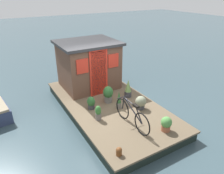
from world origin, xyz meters
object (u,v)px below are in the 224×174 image
(potted_plant_mint, at_px, (91,103))
(potted_plant_thyme, at_px, (141,102))
(houseboat_cabin, at_px, (89,64))
(potted_plant_basil, at_px, (166,124))
(potted_plant_geranium, at_px, (119,100))
(mooring_bollard, at_px, (119,151))
(potted_plant_succulent, at_px, (98,113))
(potted_plant_fern, at_px, (128,89))
(potted_plant_sage, at_px, (108,94))
(bicycle, at_px, (132,115))

(potted_plant_mint, xyz_separation_m, potted_plant_thyme, (-0.85, -1.44, 0.02))
(houseboat_cabin, relative_size, potted_plant_basil, 5.16)
(potted_plant_basil, bearing_deg, potted_plant_thyme, -5.08)
(potted_plant_geranium, xyz_separation_m, mooring_bollard, (-1.91, 1.19, -0.18))
(potted_plant_basil, height_order, potted_plant_mint, potted_plant_basil)
(potted_plant_succulent, height_order, potted_plant_fern, potted_plant_fern)
(potted_plant_succulent, bearing_deg, potted_plant_sage, -44.79)
(potted_plant_basil, distance_m, potted_plant_sage, 2.38)
(potted_plant_basil, distance_m, potted_plant_thyme, 1.34)
(bicycle, bearing_deg, potted_plant_geranium, -11.87)
(potted_plant_geranium, relative_size, potted_plant_sage, 1.01)
(bicycle, relative_size, potted_plant_geranium, 2.65)
(potted_plant_basil, distance_m, potted_plant_mint, 2.56)
(potted_plant_mint, bearing_deg, potted_plant_fern, -86.64)
(potted_plant_sage, bearing_deg, bicycle, 175.79)
(houseboat_cabin, bearing_deg, potted_plant_mint, 157.04)
(potted_plant_thyme, bearing_deg, potted_plant_basil, 174.92)
(houseboat_cabin, xyz_separation_m, mooring_bollard, (-4.05, 1.08, -0.83))
(potted_plant_basil, height_order, mooring_bollard, potted_plant_basil)
(potted_plant_succulent, xyz_separation_m, potted_plant_thyme, (-0.14, -1.53, -0.01))
(potted_plant_fern, height_order, mooring_bollard, potted_plant_fern)
(potted_plant_geranium, bearing_deg, potted_plant_mint, 62.30)
(potted_plant_succulent, xyz_separation_m, potted_plant_sage, (0.83, -0.82, 0.08))
(potted_plant_thyme, distance_m, potted_plant_fern, 0.95)
(potted_plant_mint, relative_size, potted_plant_fern, 0.64)
(potted_plant_thyme, height_order, potted_plant_fern, potted_plant_fern)
(potted_plant_basil, xyz_separation_m, potted_plant_thyme, (1.34, -0.12, 0.01))
(potted_plant_basil, relative_size, potted_plant_sage, 0.73)
(potted_plant_basil, bearing_deg, potted_plant_fern, -6.09)
(houseboat_cabin, distance_m, potted_plant_succulent, 2.65)
(potted_plant_succulent, xyz_separation_m, mooring_bollard, (-1.63, 0.27, -0.13))
(houseboat_cabin, height_order, potted_plant_mint, houseboat_cabin)
(potted_plant_mint, distance_m, potted_plant_sage, 0.74)
(potted_plant_fern, bearing_deg, potted_plant_sage, 88.64)
(houseboat_cabin, relative_size, potted_plant_sage, 3.75)
(bicycle, relative_size, potted_plant_thyme, 3.56)
(mooring_bollard, bearing_deg, houseboat_cabin, -14.97)
(potted_plant_succulent, bearing_deg, houseboat_cabin, -18.64)
(bicycle, height_order, potted_plant_succulent, bicycle)
(potted_plant_mint, height_order, potted_plant_thyme, potted_plant_thyme)
(potted_plant_geranium, height_order, potted_plant_fern, potted_plant_fern)
(potted_plant_basil, xyz_separation_m, potted_plant_sage, (2.30, 0.59, 0.09))
(houseboat_cabin, bearing_deg, potted_plant_succulent, 161.36)
(potted_plant_sage, relative_size, mooring_bollard, 2.71)
(potted_plant_geranium, xyz_separation_m, potted_plant_sage, (0.55, 0.10, 0.03))
(houseboat_cabin, xyz_separation_m, potted_plant_basil, (-3.89, -0.60, -0.71))
(bicycle, xyz_separation_m, mooring_bollard, (-0.86, 0.97, -0.26))
(houseboat_cabin, relative_size, bicycle, 1.40)
(potted_plant_geranium, bearing_deg, potted_plant_basil, -164.44)
(houseboat_cabin, bearing_deg, potted_plant_sage, -179.83)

